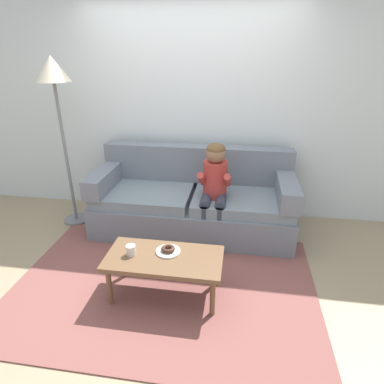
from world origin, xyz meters
name	(u,v)px	position (x,y,z in m)	size (l,w,h in m)	color
ground	(170,270)	(0.00, 0.00, 0.00)	(10.00, 10.00, 0.00)	#9E896B
wall_back	(191,102)	(0.00, 1.40, 1.40)	(8.00, 0.10, 2.80)	silver
area_rug	(164,286)	(0.00, -0.25, 0.01)	(2.73, 1.87, 0.01)	brown
couch	(193,202)	(0.11, 0.85, 0.34)	(2.26, 0.90, 0.93)	slate
coffee_table	(164,261)	(0.04, -0.35, 0.36)	(0.98, 0.48, 0.40)	brown
person_child	(214,184)	(0.36, 0.64, 0.67)	(0.34, 0.58, 1.10)	#AD3833
plate	(168,251)	(0.06, -0.28, 0.41)	(0.21, 0.21, 0.01)	white
donut	(168,249)	(0.06, -0.28, 0.43)	(0.12, 0.12, 0.04)	#422619
mug	(131,250)	(-0.24, -0.36, 0.45)	(0.08, 0.08, 0.09)	silver
toy_controller	(127,263)	(-0.44, 0.01, 0.03)	(0.23, 0.09, 0.05)	gold
floor_lamp	(55,86)	(-1.38, 0.80, 1.63)	(0.36, 0.36, 1.93)	slate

